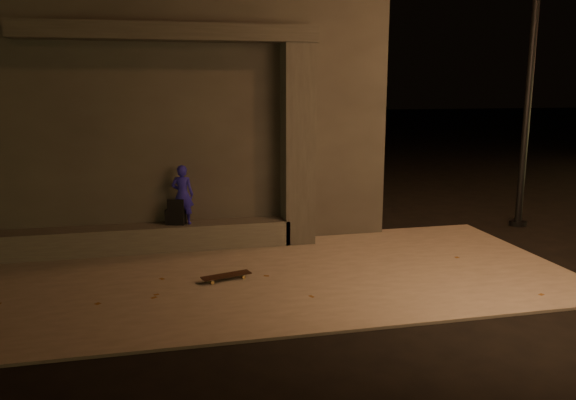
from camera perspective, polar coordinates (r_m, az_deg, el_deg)
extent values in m
plane|color=black|center=(6.84, -5.61, -13.68)|extent=(120.00, 120.00, 0.00)
cube|color=slate|center=(8.67, -7.32, -8.00)|extent=(11.00, 4.40, 0.04)
cube|color=#393734|center=(12.65, -14.25, 9.80)|extent=(9.00, 5.00, 5.20)
cube|color=#4C4945|center=(10.27, -16.70, -3.87)|extent=(6.00, 0.55, 0.45)
cube|color=#393734|center=(10.24, 0.99, 5.56)|extent=(0.55, 0.55, 3.60)
cube|color=#393734|center=(9.98, -11.93, 16.32)|extent=(5.00, 0.70, 0.28)
imported|color=#211BB0|center=(10.08, -10.66, 0.55)|extent=(0.44, 0.35, 1.06)
cube|color=black|center=(10.15, -11.33, -1.67)|extent=(0.38, 0.31, 0.27)
cube|color=black|center=(10.11, -11.38, -0.38)|extent=(0.29, 0.13, 0.19)
cube|color=black|center=(8.54, -6.29, -7.61)|extent=(0.78, 0.39, 0.02)
cylinder|color=#A88543|center=(8.71, -4.92, -7.54)|extent=(0.06, 0.04, 0.05)
cylinder|color=#A88543|center=(8.58, -4.53, -7.82)|extent=(0.06, 0.04, 0.05)
cylinder|color=#A88543|center=(8.53, -8.04, -8.02)|extent=(0.06, 0.04, 0.05)
cylinder|color=#A88543|center=(8.40, -7.69, -8.32)|extent=(0.06, 0.04, 0.05)
cube|color=#99999E|center=(8.64, -4.73, -7.48)|extent=(0.09, 0.16, 0.02)
cube|color=#99999E|center=(8.46, -7.87, -7.97)|extent=(0.09, 0.16, 0.02)
cylinder|color=black|center=(12.57, 23.65, 14.83)|extent=(0.14, 0.14, 7.66)
cylinder|color=black|center=(12.85, 22.30, -2.18)|extent=(0.36, 0.36, 0.10)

